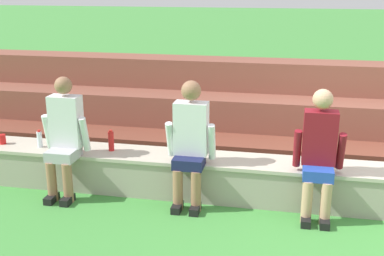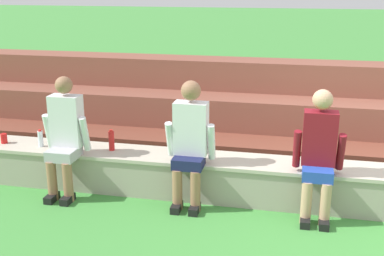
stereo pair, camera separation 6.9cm
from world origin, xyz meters
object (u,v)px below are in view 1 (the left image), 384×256
(water_bottle_mid_left, at_px, (111,141))
(plastic_cup_left_end, at_px, (3,139))
(person_far_left, at_px, (64,135))
(person_left_of_center, at_px, (190,141))
(water_bottle_near_right, at_px, (40,139))
(person_center, at_px, (319,152))

(water_bottle_mid_left, xyz_separation_m, plastic_cup_left_end, (-1.41, -0.04, -0.06))
(person_far_left, xyz_separation_m, person_left_of_center, (1.46, 0.04, 0.02))
(person_far_left, bearing_deg, water_bottle_near_right, 151.75)
(person_far_left, xyz_separation_m, person_center, (2.83, 0.02, -0.00))
(person_far_left, relative_size, person_center, 1.01)
(person_left_of_center, distance_m, water_bottle_near_right, 1.93)
(person_center, bearing_deg, plastic_cup_left_end, 176.35)
(person_left_of_center, bearing_deg, plastic_cup_left_end, 174.79)
(person_far_left, bearing_deg, water_bottle_mid_left, 34.43)
(person_center, bearing_deg, person_far_left, -179.59)
(water_bottle_near_right, xyz_separation_m, plastic_cup_left_end, (-0.52, 0.02, -0.04))
(water_bottle_near_right, bearing_deg, person_center, -3.91)
(person_far_left, distance_m, person_center, 2.83)
(water_bottle_mid_left, distance_m, water_bottle_near_right, 0.90)
(person_left_of_center, distance_m, person_center, 1.37)
(person_left_of_center, relative_size, water_bottle_mid_left, 5.51)
(person_center, distance_m, water_bottle_near_right, 3.29)
(plastic_cup_left_end, bearing_deg, person_left_of_center, -5.21)
(person_center, distance_m, plastic_cup_left_end, 3.81)
(water_bottle_near_right, bearing_deg, person_left_of_center, -6.07)
(water_bottle_near_right, bearing_deg, person_far_left, -28.25)
(water_bottle_near_right, relative_size, plastic_cup_left_end, 1.78)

